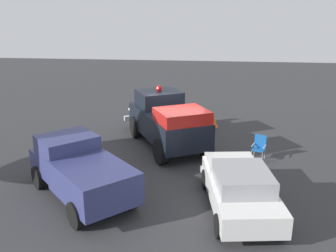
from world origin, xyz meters
TOP-DOWN VIEW (x-y plane):
  - ground_plane at (0.00, 0.00)m, footprint 60.00×60.00m
  - vintage_fire_truck at (-0.94, -0.44)m, footprint 6.27×4.72m
  - classic_hot_rod at (4.51, 2.49)m, footprint 4.58×2.47m
  - parked_pickup at (4.32, -2.64)m, footprint 4.71×4.63m
  - lawn_chair_near_truck at (-3.92, -1.72)m, footprint 0.69×0.69m
  - lawn_chair_by_car at (-4.86, -1.01)m, footprint 0.51×0.52m
  - lawn_chair_spare at (0.31, 3.58)m, footprint 0.64×0.64m
  - spectator_seated at (-3.82, -1.63)m, footprint 0.64×0.63m
  - spectator_standing at (-3.82, -0.11)m, footprint 0.59×0.45m
  - traffic_cone at (-3.88, 1.74)m, footprint 0.40×0.40m

SIDE VIEW (x-z plane):
  - ground_plane at x=0.00m, z-range 0.00..0.00m
  - traffic_cone at x=-3.88m, z-range -0.01..0.63m
  - lawn_chair_near_truck at x=-3.92m, z-range 0.08..1.10m
  - lawn_chair_by_car at x=-4.86m, z-range 0.08..1.10m
  - lawn_chair_spare at x=0.31m, z-range 0.08..1.10m
  - spectator_seated at x=-3.82m, z-range 0.05..1.34m
  - classic_hot_rod at x=4.51m, z-range 0.02..1.48m
  - spectator_standing at x=-3.82m, z-range 0.13..1.80m
  - parked_pickup at x=4.32m, z-range 0.04..1.94m
  - vintage_fire_truck at x=-0.94m, z-range -0.10..2.49m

